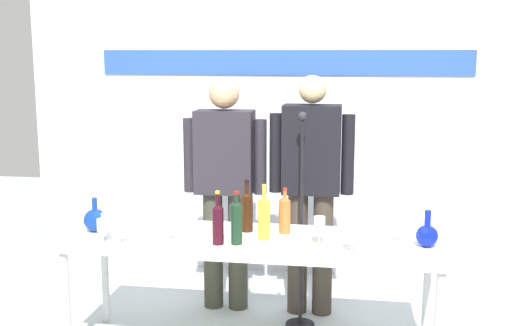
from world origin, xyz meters
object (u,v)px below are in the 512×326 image
display_table (252,247)px  presenter_right (311,181)px  wine_glass_left_3 (106,220)px  microphone_stand (301,258)px  wine_glass_right_1 (319,225)px  decanter_blue_right (427,235)px  wine_glass_left_1 (169,224)px  wine_bottle_1 (264,217)px  wine_glass_left_5 (103,226)px  wine_glass_right_2 (351,234)px  wine_glass_left_4 (126,224)px  wine_bottle_4 (247,210)px  decanter_blue_left (95,220)px  wine_bottle_3 (285,214)px  wine_bottle_0 (218,222)px  wine_glass_right_0 (400,226)px  wine_glass_left_2 (117,230)px  presenter_left (225,179)px  wine_glass_left_0 (128,208)px  wine_bottle_2 (237,221)px

display_table → presenter_right: (0.31, 0.67, 0.28)m
wine_glass_left_3 → microphone_stand: (1.13, 0.56, -0.36)m
presenter_right → wine_glass_right_1: size_ratio=10.01×
decanter_blue_right → wine_glass_left_1: (-1.51, -0.13, 0.04)m
wine_glass_left_3 → microphone_stand: microphone_stand is taller
wine_bottle_1 → wine_glass_left_5: 0.95m
microphone_stand → wine_glass_right_2: bearing=-60.6°
display_table → wine_glass_left_4: bearing=-168.9°
wine_glass_left_3 → wine_glass_right_1: (1.27, 0.08, 0.01)m
wine_bottle_4 → wine_glass_left_3: 0.86m
wine_bottle_1 → wine_glass_right_2: wine_bottle_1 is taller
decanter_blue_left → presenter_right: (1.30, 0.68, 0.15)m
wine_glass_left_1 → wine_glass_left_4: 0.27m
wine_glass_left_1 → wine_bottle_3: bearing=22.7°
wine_bottle_0 → wine_glass_right_0: bearing=9.6°
wine_glass_left_2 → display_table: bearing=20.2°
wine_bottle_4 → wine_glass_right_2: 0.72m
decanter_blue_left → wine_glass_left_4: (0.25, -0.14, 0.02)m
wine_bottle_0 → wine_glass_left_5: size_ratio=2.18×
display_table → wine_glass_right_0: 0.89m
decanter_blue_right → wine_glass_left_1: bearing=-175.2°
microphone_stand → presenter_left: bearing=155.9°
display_table → wine_glass_left_4: wine_glass_left_4 is taller
wine_bottle_4 → wine_glass_left_4: wine_bottle_4 is taller
wine_glass_left_2 → wine_glass_left_5: bearing=157.8°
decanter_blue_right → presenter_left: size_ratio=0.13×
wine_glass_left_5 → wine_glass_right_1: (1.26, 0.17, 0.02)m
wine_bottle_4 → wine_glass_right_2: size_ratio=2.32×
wine_glass_left_0 → display_table: bearing=-10.4°
decanter_blue_left → wine_glass_right_0: 1.87m
display_table → wine_bottle_3: bearing=37.3°
wine_bottle_3 → microphone_stand: bearing=73.8°
display_table → wine_glass_left_2: size_ratio=16.83×
wine_bottle_0 → wine_glass_right_2: 0.77m
decanter_blue_left → wine_glass_right_1: (1.41, -0.06, 0.05)m
wine_bottle_4 → wine_glass_right_0: 0.94m
decanter_blue_left → wine_bottle_2: size_ratio=0.69×
wine_glass_left_4 → wine_glass_left_5: size_ratio=0.94×
wine_glass_left_1 → wine_glass_left_2: wine_glass_left_1 is taller
presenter_left → wine_glass_right_2: 1.24m
presenter_left → wine_glass_right_1: presenter_left is taller
decanter_blue_left → wine_glass_right_1: size_ratio=1.28×
decanter_blue_right → wine_glass_right_1: (-0.62, -0.06, 0.05)m
wine_bottle_1 → wine_bottle_4: bearing=130.7°
decanter_blue_right → wine_bottle_2: wine_bottle_2 is taller
display_table → wine_glass_left_0: wine_glass_left_0 is taller
wine_glass_left_4 → wine_glass_right_1: wine_glass_right_1 is taller
wine_bottle_4 → wine_glass_left_1: bearing=-146.2°
wine_glass_left_3 → wine_bottle_0: bearing=-0.3°
wine_bottle_3 → wine_bottle_4: (-0.24, 0.01, 0.01)m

